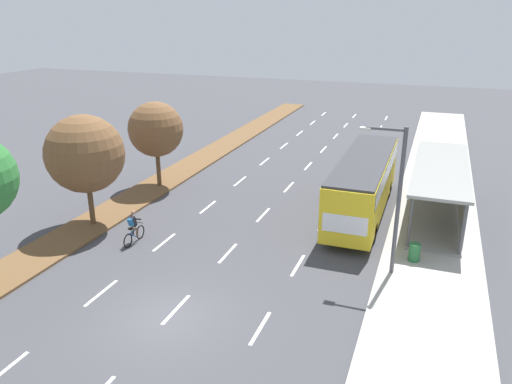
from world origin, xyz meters
TOP-DOWN VIEW (x-y plane):
  - ground_plane at (0.00, 0.00)m, footprint 140.00×140.00m
  - median_strip at (-8.30, 20.00)m, footprint 2.60×52.00m
  - sidewalk_right at (9.25, 20.00)m, footprint 4.50×52.00m
  - lane_divider_left at (-3.50, 18.57)m, footprint 0.14×48.14m
  - lane_divider_center at (0.00, 18.57)m, footprint 0.14×48.14m
  - lane_divider_right at (3.50, 18.57)m, footprint 0.14×48.14m
  - bus_shelter at (9.53, 14.10)m, footprint 2.90×10.95m
  - bus at (5.25, 13.02)m, footprint 2.54×11.29m
  - cyclist at (-4.86, 5.22)m, footprint 0.46×1.82m
  - median_tree_second at (-8.17, 6.30)m, footprint 4.07×4.07m
  - median_tree_third at (-8.10, 13.13)m, footprint 3.53×3.53m
  - streetlight at (7.42, 6.38)m, footprint 1.91×0.24m
  - trash_bin at (8.45, 7.82)m, footprint 0.52×0.52m

SIDE VIEW (x-z plane):
  - ground_plane at x=0.00m, z-range 0.00..0.00m
  - lane_divider_left at x=-3.50m, z-range 0.00..0.01m
  - lane_divider_center at x=0.00m, z-range 0.00..0.01m
  - lane_divider_right at x=3.50m, z-range 0.00..0.01m
  - median_strip at x=-8.30m, z-range 0.00..0.12m
  - sidewalk_right at x=9.25m, z-range 0.00..0.15m
  - trash_bin at x=8.45m, z-range 0.15..1.00m
  - cyclist at x=-4.86m, z-range -0.06..1.65m
  - bus_shelter at x=9.53m, z-range 0.44..3.30m
  - bus at x=5.25m, z-range 0.38..3.75m
  - median_tree_third at x=-8.10m, z-range 1.11..6.65m
  - streetlight at x=7.42m, z-range 0.64..7.14m
  - median_tree_second at x=-8.17m, z-range 1.05..7.01m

